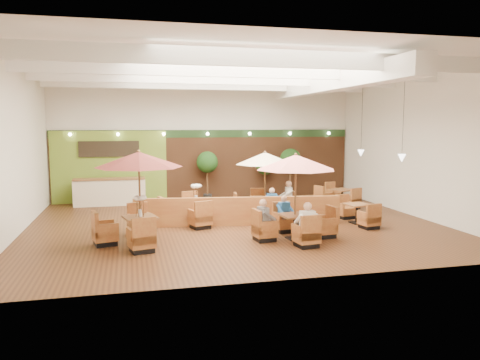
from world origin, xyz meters
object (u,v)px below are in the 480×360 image
object	(u,v)px
table_5	(337,198)
topiary_2	(290,161)
service_counter	(110,192)
table_3	(189,210)
diner_2	(265,216)
topiary_1	(265,167)
diner_1	(285,210)
diner_0	(307,220)
diner_3	(272,200)
topiary_0	(207,164)
booth_divider	(238,211)
table_2	(265,171)
table_4	(357,214)
table_0	(137,177)
diner_4	(287,195)
table_1	(295,181)

from	to	relation	value
table_5	topiary_2	size ratio (longest dim) A/B	1.07
service_counter	table_3	world-z (taller)	table_3
topiary_2	diner_2	xyz separation A→B (m)	(-3.54, -7.75, -0.98)
service_counter	topiary_1	size ratio (longest dim) A/B	1.52
diner_1	diner_0	bearing A→B (deg)	75.31
table_3	topiary_2	xyz separation A→B (m)	(5.42, 4.68, 1.29)
topiary_2	diner_3	world-z (taller)	topiary_2
topiary_0	booth_divider	bearing A→B (deg)	-88.16
booth_divider	table_2	xyz separation A→B (m)	(1.39, 1.52, 1.21)
topiary_2	diner_0	distance (m)	9.14
booth_divider	table_4	xyz separation A→B (m)	(4.16, -0.61, -0.16)
table_2	topiary_0	xyz separation A→B (m)	(-1.57, 3.96, -0.02)
table_3	topiary_1	world-z (taller)	topiary_1
booth_divider	table_0	distance (m)	4.09
diner_0	diner_1	xyz separation A→B (m)	(0.00, 1.93, -0.04)
table_2	table_4	distance (m)	3.75
diner_4	topiary_2	bearing A→B (deg)	-8.65
booth_divider	topiary_2	size ratio (longest dim) A/B	3.05
table_5	diner_3	distance (m)	4.38
table_3	diner_4	size ratio (longest dim) A/B	3.18
table_5	topiary_0	world-z (taller)	topiary_0
table_1	table_3	distance (m)	4.40
table_3	topiary_2	size ratio (longest dim) A/B	1.16
table_2	topiary_1	distance (m)	4.14
topiary_0	diner_3	world-z (taller)	topiary_0
table_1	diner_4	bearing A→B (deg)	67.49
topiary_1	diner_3	size ratio (longest dim) A/B	2.68
table_1	topiary_0	xyz separation A→B (m)	(-1.42, 7.75, -0.11)
booth_divider	table_4	distance (m)	4.21
table_4	topiary_0	xyz separation A→B (m)	(-4.34, 6.09, 1.35)
table_5	topiary_1	distance (m)	3.71
service_counter	diner_2	xyz separation A→B (m)	(4.76, -7.55, 0.18)
service_counter	topiary_2	world-z (taller)	topiary_2
table_0	diner_2	bearing A→B (deg)	-22.71
topiary_1	diner_0	size ratio (longest dim) A/B	2.34
booth_divider	table_1	distance (m)	2.90
diner_2	diner_1	bearing A→B (deg)	124.32
table_3	diner_0	size ratio (longest dim) A/B	3.21
service_counter	diner_2	bearing A→B (deg)	-57.78
table_3	table_0	bearing A→B (deg)	-141.93
table_3	topiary_1	bearing A→B (deg)	32.33
diner_0	topiary_0	bearing A→B (deg)	98.40
booth_divider	topiary_2	distance (m)	6.79
table_4	diner_4	world-z (taller)	diner_4
service_counter	table_2	world-z (taller)	table_2
table_0	table_3	bearing A→B (deg)	40.12
table_3	diner_0	world-z (taller)	table_3
table_5	diner_3	world-z (taller)	diner_3
service_counter	table_0	bearing A→B (deg)	-81.34
table_2	table_0	bearing A→B (deg)	-138.11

